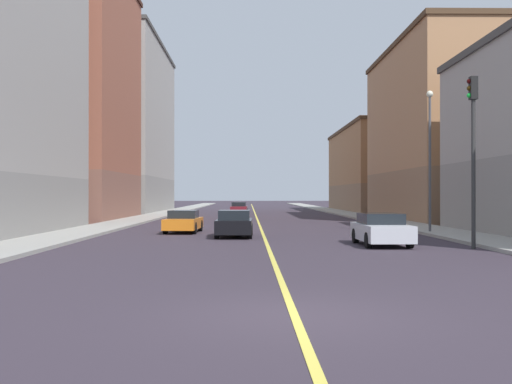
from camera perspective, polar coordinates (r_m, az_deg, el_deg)
name	(u,v)px	position (r m, az deg, el deg)	size (l,w,h in m)	color
ground_plane	(294,315)	(10.97, 3.60, -11.46)	(400.00, 400.00, 0.00)	#352C37
sidewalk_left	(357,215)	(60.73, 9.45, -2.19)	(2.99, 168.00, 0.15)	#9E9B93
sidewalk_right	(155,216)	(60.46, -9.47, -2.20)	(2.99, 168.00, 0.15)	#9E9B93
lane_center_stripe	(256,216)	(59.78, 0.01, -2.29)	(0.16, 154.00, 0.01)	#E5D14C
building_left_mid	(451,133)	(54.56, 17.91, 5.34)	(10.57, 21.03, 14.87)	#8F6B4F
building_left_far	(381,170)	(80.40, 11.73, 2.07)	(10.57, 26.21, 10.77)	#8F6B4F
building_right_midblock	(65,96)	(55.19, -17.57, 8.59)	(10.57, 16.53, 21.20)	brown
building_right_distant	(121,128)	(77.22, -12.62, 5.90)	(10.57, 25.12, 20.80)	gray
traffic_light_left_near	(473,139)	(25.35, 19.76, 4.73)	(0.40, 0.32, 6.78)	#2D2D2D
street_lamp_left_near	(430,147)	(34.20, 16.05, 4.12)	(0.36, 0.36, 7.63)	#4C4C51
car_black	(234,224)	(30.50, -2.05, -3.01)	(1.87, 4.01, 1.35)	black
car_maroon	(239,208)	(65.83, -1.61, -1.54)	(1.86, 4.33, 1.33)	maroon
car_orange	(184,222)	(34.28, -6.84, -2.80)	(1.93, 4.27, 1.26)	orange
car_silver	(381,229)	(26.00, 11.70, -3.47)	(1.94, 4.27, 1.35)	silver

